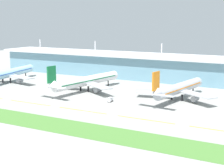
% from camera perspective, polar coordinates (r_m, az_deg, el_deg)
% --- Properties ---
extents(ground_plane, '(600.00, 600.00, 0.00)m').
position_cam_1_polar(ground_plane, '(177.51, -3.71, -4.26)').
color(ground_plane, gray).
extents(terminal_building, '(288.00, 34.00, 27.51)m').
position_cam_1_polar(terminal_building, '(266.71, 8.28, 2.62)').
color(terminal_building, '#6693A8').
rests_on(terminal_building, ground).
extents(airliner_nearest, '(47.98, 68.86, 18.90)m').
position_cam_1_polar(airliner_nearest, '(264.76, -16.32, 1.60)').
color(airliner_nearest, '#9ED1EA').
rests_on(airliner_nearest, ground).
extents(airliner_near_middle, '(48.34, 67.58, 18.90)m').
position_cam_1_polar(airliner_near_middle, '(224.22, -4.18, 0.48)').
color(airliner_near_middle, silver).
rests_on(airliner_near_middle, ground).
extents(airliner_far_middle, '(48.33, 59.85, 18.90)m').
position_cam_1_polar(airliner_far_middle, '(202.78, 10.51, -0.71)').
color(airliner_far_middle, '#ADB2BC').
rests_on(airliner_far_middle, ground).
extents(taxiway_stripe_mid_west, '(28.00, 0.70, 0.04)m').
position_cam_1_polar(taxiway_stripe_mid_west, '(198.38, -12.98, -2.95)').
color(taxiway_stripe_mid_west, yellow).
rests_on(taxiway_stripe_mid_west, ground).
extents(taxiway_stripe_centre, '(28.00, 0.70, 0.04)m').
position_cam_1_polar(taxiway_stripe_centre, '(177.97, -4.77, -4.23)').
color(taxiway_stripe_centre, yellow).
rests_on(taxiway_stripe_centre, ground).
extents(taxiway_stripe_mid_east, '(28.00, 0.70, 0.04)m').
position_cam_1_polar(taxiway_stripe_mid_east, '(162.18, 5.34, -5.68)').
color(taxiway_stripe_mid_east, yellow).
rests_on(taxiway_stripe_mid_east, ground).
extents(taxiway_stripe_east, '(28.00, 0.70, 0.04)m').
position_cam_1_polar(taxiway_stripe_east, '(152.47, 17.21, -7.15)').
color(taxiway_stripe_east, yellow).
rests_on(taxiway_stripe_east, ground).
extents(grass_verge, '(300.00, 18.00, 0.10)m').
position_cam_1_polar(grass_verge, '(156.08, -9.14, -6.40)').
color(grass_verge, '#477A33').
rests_on(grass_verge, ground).
extents(baggage_cart, '(2.31, 3.77, 2.48)m').
position_cam_1_polar(baggage_cart, '(195.42, -0.27, -2.50)').
color(baggage_cart, silver).
rests_on(baggage_cart, ground).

